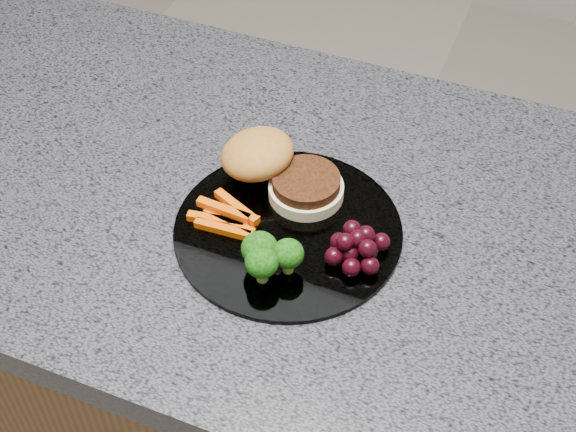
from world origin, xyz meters
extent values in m
cube|color=brown|center=(0.00, 0.00, 0.43)|extent=(1.20, 0.60, 0.86)
cube|color=#4D4D58|center=(0.00, 0.00, 0.88)|extent=(1.20, 0.60, 0.04)
cylinder|color=white|center=(0.10, -0.04, 0.90)|extent=(0.26, 0.26, 0.01)
cylinder|color=#F9E8AF|center=(0.11, 0.02, 0.91)|extent=(0.09, 0.09, 0.02)
cylinder|color=#42200C|center=(0.11, 0.02, 0.93)|extent=(0.08, 0.08, 0.01)
ellipsoid|color=#AB692A|center=(0.04, 0.03, 0.93)|extent=(0.09, 0.09, 0.05)
cube|color=#E45603|center=(0.04, -0.05, 0.91)|extent=(0.07, 0.01, 0.01)
cube|color=#E45603|center=(0.04, -0.06, 0.91)|extent=(0.07, 0.02, 0.01)
cube|color=#E45603|center=(0.03, -0.06, 0.91)|extent=(0.07, 0.02, 0.01)
cube|color=#E45603|center=(0.04, -0.04, 0.92)|extent=(0.07, 0.04, 0.01)
cube|color=#E45603|center=(0.03, -0.05, 0.92)|extent=(0.07, 0.01, 0.01)
cube|color=#E45603|center=(0.04, -0.07, 0.91)|extent=(0.07, 0.01, 0.01)
cylinder|color=olive|center=(0.10, -0.10, 0.91)|extent=(0.01, 0.01, 0.02)
ellipsoid|color=#0D3307|center=(0.10, -0.10, 0.94)|extent=(0.04, 0.04, 0.04)
cylinder|color=olive|center=(0.13, -0.10, 0.91)|extent=(0.01, 0.01, 0.02)
ellipsoid|color=#0D3307|center=(0.13, -0.10, 0.93)|extent=(0.03, 0.03, 0.03)
cylinder|color=olive|center=(0.11, -0.12, 0.91)|extent=(0.01, 0.01, 0.02)
ellipsoid|color=#0D3307|center=(0.11, -0.12, 0.93)|extent=(0.04, 0.04, 0.03)
sphere|color=black|center=(0.19, -0.06, 0.92)|extent=(0.02, 0.02, 0.02)
sphere|color=black|center=(0.20, -0.05, 0.92)|extent=(0.02, 0.02, 0.02)
sphere|color=black|center=(0.19, -0.03, 0.92)|extent=(0.02, 0.02, 0.02)
sphere|color=black|center=(0.17, -0.05, 0.92)|extent=(0.02, 0.02, 0.02)
sphere|color=black|center=(0.17, -0.07, 0.92)|extent=(0.02, 0.02, 0.02)
sphere|color=black|center=(0.19, -0.08, 0.92)|extent=(0.02, 0.02, 0.02)
sphere|color=black|center=(0.21, -0.07, 0.92)|extent=(0.02, 0.02, 0.02)
sphere|color=black|center=(0.21, -0.03, 0.92)|extent=(0.02, 0.02, 0.02)
sphere|color=black|center=(0.19, -0.05, 0.93)|extent=(0.02, 0.02, 0.02)
sphere|color=black|center=(0.18, -0.06, 0.93)|extent=(0.02, 0.02, 0.02)
sphere|color=black|center=(0.20, -0.06, 0.93)|extent=(0.02, 0.02, 0.02)
sphere|color=black|center=(0.18, -0.04, 0.93)|extent=(0.02, 0.02, 0.02)
sphere|color=black|center=(0.20, -0.04, 0.93)|extent=(0.02, 0.02, 0.02)
camera|label=1|loc=(0.33, -0.61, 1.58)|focal=50.00mm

